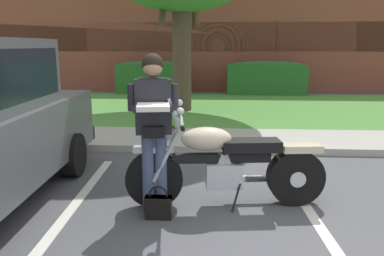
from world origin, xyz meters
The scene contains 12 objects.
ground_plane centered at (0.00, 0.00, 0.00)m, with size 140.00×140.00×0.00m, color #4C4C51.
curb_strip centered at (0.00, 3.04, 0.06)m, with size 60.00×0.20×0.12m, color #ADA89E.
concrete_walk centered at (0.00, 3.89, 0.04)m, with size 60.00×1.50×0.08m, color #ADA89E.
grass_lawn centered at (0.00, 7.70, 0.03)m, with size 60.00×6.13×0.06m, color #518E3D.
stall_stripe_0 centered at (-1.98, 0.20, 0.00)m, with size 0.12×4.40×0.01m, color silver.
stall_stripe_1 centered at (0.65, 0.20, 0.00)m, with size 0.12×4.40×0.01m, color silver.
motorcycle centered at (-0.21, 0.83, 0.49)m, with size 2.24×0.82×1.26m.
rider_person centered at (-1.07, 0.67, 1.01)m, with size 0.53×0.62×1.70m.
handbag centered at (-1.00, 0.42, 0.14)m, with size 0.28×0.13×0.36m.
hedge_left centered at (-2.77, 10.84, 0.65)m, with size 2.56×0.90×1.24m.
hedge_center_left centered at (1.35, 10.84, 0.65)m, with size 2.81×0.90×1.24m.
brick_building centered at (1.80, 17.74, 2.01)m, with size 28.02×11.81×4.02m.
Camera 1 is at (-0.39, -3.36, 1.78)m, focal length 36.43 mm.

